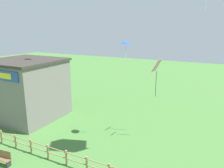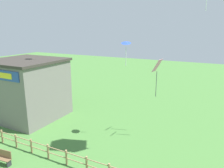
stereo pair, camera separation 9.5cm
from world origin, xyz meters
name	(u,v)px [view 1 (the left image)]	position (x,y,z in m)	size (l,w,h in m)	color
wooden_fence	(98,167)	(0.00, 6.77, 0.63)	(21.67, 0.14, 1.12)	#9E7F56
seaside_building	(27,89)	(-11.50, 11.86, 3.06)	(6.88, 6.58, 6.09)	slate
park_bench_by_building	(2,157)	(-6.53, 4.83, 0.54)	(1.55, 0.56, 1.04)	brown
kite_pink_diamond	(157,69)	(1.67, 13.40, 5.94)	(0.68, 0.91, 3.11)	pink
kite_blue_delta	(126,44)	(-0.67, 12.52, 7.93)	(1.01, 1.00, 1.98)	blue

